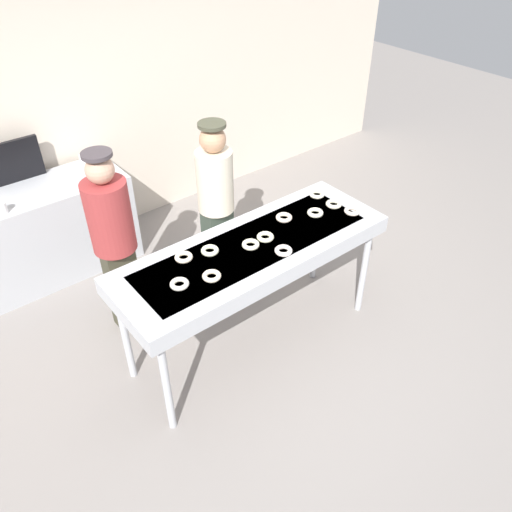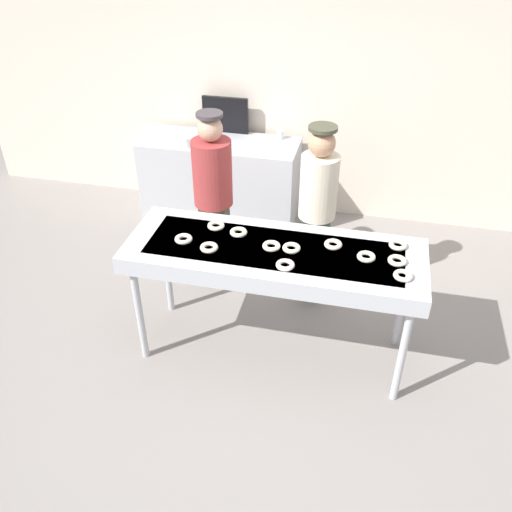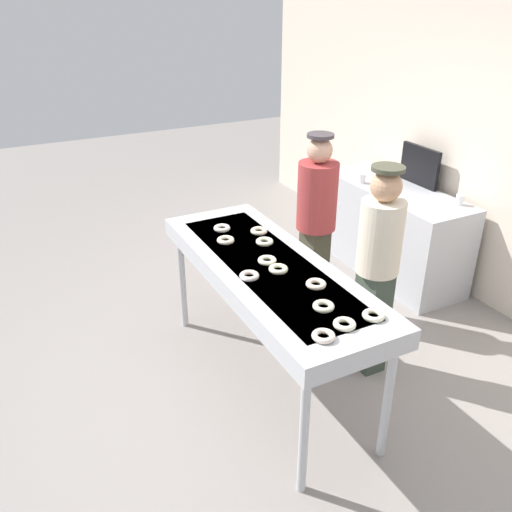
{
  "view_description": "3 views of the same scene",
  "coord_description": "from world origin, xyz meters",
  "px_view_note": "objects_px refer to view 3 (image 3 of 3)",
  "views": [
    {
      "loc": [
        -1.89,
        -2.39,
        3.23
      ],
      "look_at": [
        -0.04,
        -0.08,
        0.97
      ],
      "focal_mm": 35.9,
      "sensor_mm": 36.0,
      "label": 1
    },
    {
      "loc": [
        0.59,
        -3.17,
        3.17
      ],
      "look_at": [
        -0.11,
        -0.12,
        1.0
      ],
      "focal_mm": 37.94,
      "sensor_mm": 36.0,
      "label": 2
    },
    {
      "loc": [
        2.86,
        -1.57,
        2.71
      ],
      "look_at": [
        -0.03,
        -0.08,
        1.06
      ],
      "focal_mm": 37.72,
      "sensor_mm": 36.0,
      "label": 3
    }
  ],
  "objects_px": {
    "paper_cup_0": "(362,178)",
    "sugar_donut_4": "(226,240)",
    "sugar_donut_3": "(259,231)",
    "sugar_donut_10": "(323,336)",
    "sugar_donut_5": "(344,324)",
    "sugar_donut_7": "(265,242)",
    "sugar_donut_0": "(323,306)",
    "worker_baker": "(377,263)",
    "menu_display": "(420,166)",
    "sugar_donut_6": "(316,284)",
    "sugar_donut_11": "(373,315)",
    "paper_cup_1": "(460,200)",
    "sugar_donut_1": "(222,228)",
    "sugar_donut_8": "(267,260)",
    "worker_assistant": "(316,215)",
    "sugar_donut_9": "(278,269)",
    "sugar_donut_2": "(249,276)",
    "prep_counter": "(391,230)"
  },
  "relations": [
    {
      "from": "paper_cup_0",
      "to": "sugar_donut_4",
      "type": "bearing_deg",
      "value": -66.42
    },
    {
      "from": "sugar_donut_3",
      "to": "sugar_donut_10",
      "type": "xyz_separation_m",
      "value": [
        1.39,
        -0.33,
        0.0
      ]
    },
    {
      "from": "sugar_donut_5",
      "to": "sugar_donut_7",
      "type": "bearing_deg",
      "value": 174.52
    },
    {
      "from": "sugar_donut_0",
      "to": "sugar_donut_10",
      "type": "xyz_separation_m",
      "value": [
        0.25,
        -0.17,
        0.0
      ]
    },
    {
      "from": "worker_baker",
      "to": "menu_display",
      "type": "height_order",
      "value": "worker_baker"
    },
    {
      "from": "sugar_donut_0",
      "to": "sugar_donut_6",
      "type": "distance_m",
      "value": 0.26
    },
    {
      "from": "sugar_donut_6",
      "to": "sugar_donut_11",
      "type": "height_order",
      "value": "same"
    },
    {
      "from": "sugar_donut_0",
      "to": "sugar_donut_3",
      "type": "xyz_separation_m",
      "value": [
        -1.14,
        0.16,
        0.0
      ]
    },
    {
      "from": "sugar_donut_4",
      "to": "paper_cup_0",
      "type": "xyz_separation_m",
      "value": [
        -0.82,
        1.88,
        -0.05
      ]
    },
    {
      "from": "worker_baker",
      "to": "paper_cup_1",
      "type": "height_order",
      "value": "worker_baker"
    },
    {
      "from": "sugar_donut_1",
      "to": "paper_cup_0",
      "type": "relative_size",
      "value": 1.36
    },
    {
      "from": "sugar_donut_5",
      "to": "menu_display",
      "type": "height_order",
      "value": "menu_display"
    },
    {
      "from": "sugar_donut_8",
      "to": "worker_assistant",
      "type": "distance_m",
      "value": 1.11
    },
    {
      "from": "sugar_donut_1",
      "to": "sugar_donut_9",
      "type": "distance_m",
      "value": 0.79
    },
    {
      "from": "sugar_donut_5",
      "to": "paper_cup_0",
      "type": "distance_m",
      "value": 2.76
    },
    {
      "from": "sugar_donut_2",
      "to": "sugar_donut_1",
      "type": "bearing_deg",
      "value": 168.89
    },
    {
      "from": "sugar_donut_3",
      "to": "sugar_donut_8",
      "type": "relative_size",
      "value": 1.0
    },
    {
      "from": "sugar_donut_9",
      "to": "prep_counter",
      "type": "bearing_deg",
      "value": 119.44
    },
    {
      "from": "sugar_donut_10",
      "to": "menu_display",
      "type": "distance_m",
      "value": 3.05
    },
    {
      "from": "sugar_donut_1",
      "to": "worker_assistant",
      "type": "height_order",
      "value": "worker_assistant"
    },
    {
      "from": "sugar_donut_8",
      "to": "menu_display",
      "type": "bearing_deg",
      "value": 113.26
    },
    {
      "from": "sugar_donut_3",
      "to": "sugar_donut_4",
      "type": "xyz_separation_m",
      "value": [
        0.04,
        -0.3,
        0.0
      ]
    },
    {
      "from": "prep_counter",
      "to": "sugar_donut_5",
      "type": "bearing_deg",
      "value": -46.64
    },
    {
      "from": "sugar_donut_5",
      "to": "sugar_donut_1",
      "type": "bearing_deg",
      "value": -177.44
    },
    {
      "from": "sugar_donut_4",
      "to": "paper_cup_1",
      "type": "distance_m",
      "value": 2.3
    },
    {
      "from": "sugar_donut_11",
      "to": "paper_cup_1",
      "type": "distance_m",
      "value": 2.32
    },
    {
      "from": "sugar_donut_8",
      "to": "worker_baker",
      "type": "relative_size",
      "value": 0.08
    },
    {
      "from": "sugar_donut_6",
      "to": "paper_cup_0",
      "type": "bearing_deg",
      "value": 135.7
    },
    {
      "from": "sugar_donut_5",
      "to": "sugar_donut_6",
      "type": "bearing_deg",
      "value": 167.04
    },
    {
      "from": "sugar_donut_9",
      "to": "sugar_donut_10",
      "type": "distance_m",
      "value": 0.79
    },
    {
      "from": "sugar_donut_0",
      "to": "sugar_donut_8",
      "type": "xyz_separation_m",
      "value": [
        -0.67,
        -0.02,
        0.0
      ]
    },
    {
      "from": "sugar_donut_10",
      "to": "paper_cup_0",
      "type": "height_order",
      "value": "sugar_donut_10"
    },
    {
      "from": "sugar_donut_8",
      "to": "paper_cup_0",
      "type": "relative_size",
      "value": 1.36
    },
    {
      "from": "sugar_donut_0",
      "to": "sugar_donut_4",
      "type": "distance_m",
      "value": 1.11
    },
    {
      "from": "menu_display",
      "to": "worker_assistant",
      "type": "bearing_deg",
      "value": -78.99
    },
    {
      "from": "sugar_donut_6",
      "to": "worker_assistant",
      "type": "relative_size",
      "value": 0.08
    },
    {
      "from": "sugar_donut_1",
      "to": "worker_baker",
      "type": "height_order",
      "value": "worker_baker"
    },
    {
      "from": "sugar_donut_3",
      "to": "sugar_donut_0",
      "type": "bearing_deg",
      "value": -8.15
    },
    {
      "from": "sugar_donut_2",
      "to": "sugar_donut_11",
      "type": "height_order",
      "value": "same"
    },
    {
      "from": "sugar_donut_1",
      "to": "sugar_donut_2",
      "type": "height_order",
      "value": "same"
    },
    {
      "from": "sugar_donut_8",
      "to": "worker_assistant",
      "type": "height_order",
      "value": "worker_assistant"
    },
    {
      "from": "sugar_donut_11",
      "to": "sugar_donut_3",
      "type": "bearing_deg",
      "value": -178.41
    },
    {
      "from": "sugar_donut_2",
      "to": "sugar_donut_5",
      "type": "bearing_deg",
      "value": 16.65
    },
    {
      "from": "sugar_donut_0",
      "to": "sugar_donut_10",
      "type": "relative_size",
      "value": 1.0
    },
    {
      "from": "sugar_donut_0",
      "to": "worker_assistant",
      "type": "distance_m",
      "value": 1.61
    },
    {
      "from": "sugar_donut_5",
      "to": "prep_counter",
      "type": "xyz_separation_m",
      "value": [
        -1.85,
        1.96,
        -0.56
      ]
    },
    {
      "from": "sugar_donut_6",
      "to": "sugar_donut_9",
      "type": "xyz_separation_m",
      "value": [
        -0.29,
        -0.11,
        0.0
      ]
    },
    {
      "from": "sugar_donut_4",
      "to": "sugar_donut_6",
      "type": "bearing_deg",
      "value": 15.47
    },
    {
      "from": "sugar_donut_6",
      "to": "sugar_donut_1",
      "type": "bearing_deg",
      "value": -170.89
    },
    {
      "from": "prep_counter",
      "to": "sugar_donut_3",
      "type": "bearing_deg",
      "value": -74.51
    }
  ]
}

